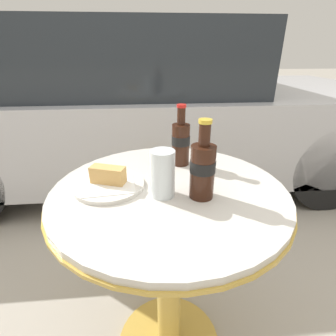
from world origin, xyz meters
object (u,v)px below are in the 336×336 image
(bistro_table, at_px, (169,240))
(cola_bottle_left, at_px, (181,142))
(drinking_glass, at_px, (163,176))
(parked_car, at_px, (145,107))
(cola_bottle_right, at_px, (203,168))
(lunch_plate_near, at_px, (109,182))

(bistro_table, relative_size, cola_bottle_left, 3.46)
(bistro_table, xyz_separation_m, drinking_glass, (-0.02, -0.04, 0.26))
(cola_bottle_left, bearing_deg, drinking_glass, -109.99)
(cola_bottle_left, bearing_deg, parked_car, 94.23)
(bistro_table, height_order, parked_car, parked_car)
(parked_car, bearing_deg, cola_bottle_left, -85.77)
(bistro_table, height_order, cola_bottle_right, cola_bottle_right)
(lunch_plate_near, bearing_deg, bistro_table, -7.46)
(cola_bottle_left, xyz_separation_m, drinking_glass, (-0.08, -0.22, -0.02))
(bistro_table, height_order, lunch_plate_near, lunch_plate_near)
(drinking_glass, bearing_deg, parked_car, 91.27)
(bistro_table, relative_size, lunch_plate_near, 3.48)
(lunch_plate_near, xyz_separation_m, parked_car, (0.12, 1.76, -0.14))
(bistro_table, height_order, cola_bottle_left, cola_bottle_left)
(drinking_glass, distance_m, lunch_plate_near, 0.18)
(bistro_table, relative_size, parked_car, 0.18)
(cola_bottle_left, distance_m, parked_car, 1.63)
(drinking_glass, bearing_deg, lunch_plate_near, 158.57)
(cola_bottle_left, relative_size, cola_bottle_right, 0.96)
(cola_bottle_left, distance_m, cola_bottle_right, 0.23)
(cola_bottle_right, bearing_deg, drinking_glass, 171.40)
(cola_bottle_left, relative_size, drinking_glass, 1.58)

